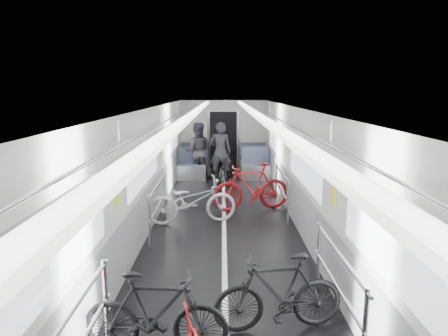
% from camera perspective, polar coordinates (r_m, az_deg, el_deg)
% --- Properties ---
extents(car_shell, '(3.02, 14.01, 2.41)m').
position_cam_1_polar(car_shell, '(9.14, -0.02, 0.84)').
color(car_shell, black).
rests_on(car_shell, ground).
extents(bike_left_mid, '(1.57, 0.55, 0.92)m').
position_cam_1_polar(bike_left_mid, '(4.47, -9.76, -19.85)').
color(bike_left_mid, black).
rests_on(bike_left_mid, floor).
extents(bike_left_far, '(1.94, 1.01, 0.97)m').
position_cam_1_polar(bike_left_far, '(8.36, -4.61, -4.68)').
color(bike_left_far, '#B9B7BD').
rests_on(bike_left_far, floor).
extents(bike_right_near, '(1.58, 0.65, 0.92)m').
position_cam_1_polar(bike_right_near, '(4.85, 7.84, -17.23)').
color(bike_right_near, black).
rests_on(bike_right_near, floor).
extents(bike_right_far, '(1.91, 0.94, 1.10)m').
position_cam_1_polar(bike_right_far, '(9.23, 3.91, -2.74)').
color(bike_right_far, maroon).
rests_on(bike_right_far, floor).
extents(bike_aisle, '(0.96, 1.70, 0.84)m').
position_cam_1_polar(bike_aisle, '(12.19, 0.45, 0.05)').
color(bike_aisle, black).
rests_on(bike_aisle, floor).
extents(person_standing, '(0.66, 0.44, 1.81)m').
position_cam_1_polar(person_standing, '(12.15, -0.54, 2.33)').
color(person_standing, black).
rests_on(person_standing, floor).
extents(person_seated, '(0.87, 0.68, 1.77)m').
position_cam_1_polar(person_seated, '(12.45, -3.81, 2.44)').
color(person_seated, '#28262D').
rests_on(person_seated, floor).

